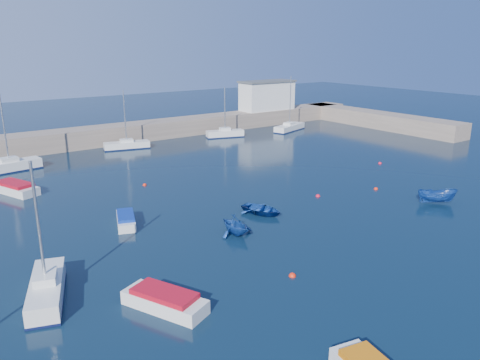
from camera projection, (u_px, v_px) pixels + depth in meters
ground at (343, 249)px, 33.95m from camera, size 220.00×220.00×0.00m
back_wall at (109, 135)px, 69.39m from camera, size 96.00×4.50×2.60m
right_arm at (377, 120)px, 83.19m from camera, size 4.50×32.00×2.60m
harbor_office at (267, 96)px, 85.16m from camera, size 10.00×4.00×5.00m
sailboat_1 at (47, 289)px, 27.14m from camera, size 3.63×6.45×8.31m
sailboat_5 at (10, 166)px, 54.29m from camera, size 7.09×2.89×9.10m
sailboat_6 at (127, 145)px, 65.98m from camera, size 6.50×3.18×8.20m
sailboat_7 at (225, 133)px, 74.22m from camera, size 6.12×3.31×7.87m
sailboat_8 at (289, 127)px, 79.73m from camera, size 7.34×4.12×9.18m
motorboat_0 at (165, 300)px, 26.16m from camera, size 3.65×5.25×1.11m
motorboat_1 at (126, 220)px, 38.34m from camera, size 2.60×4.16×0.96m
motorboat_2 at (15, 188)px, 46.50m from camera, size 3.83×5.83×1.13m
dinghy_center at (262, 209)px, 40.87m from camera, size 3.79×4.44×0.78m
dinghy_left at (235, 225)px, 36.35m from camera, size 2.84×3.22×1.60m
dinghy_right at (437, 196)px, 43.53m from camera, size 3.54×3.34×1.37m
buoy_0 at (292, 276)px, 29.97m from camera, size 0.47×0.47×0.47m
buoy_1 at (318, 196)px, 45.59m from camera, size 0.45×0.45×0.45m
buoy_2 at (376, 189)px, 47.83m from camera, size 0.43×0.43×0.43m
buoy_3 at (145, 185)px, 49.16m from camera, size 0.42×0.42×0.42m
buoy_4 at (380, 164)px, 58.03m from camera, size 0.43×0.43×0.43m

